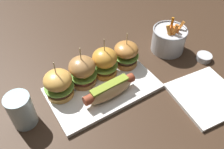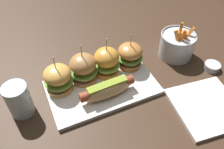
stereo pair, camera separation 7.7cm
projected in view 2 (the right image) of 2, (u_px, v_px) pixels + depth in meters
ground_plane at (102, 89)px, 0.80m from camera, size 3.00×3.00×0.00m
platter_main at (102, 87)px, 0.80m from camera, size 0.36×0.21×0.01m
hot_dog at (107, 89)px, 0.75m from camera, size 0.18×0.06×0.05m
slider_far_left at (58, 78)px, 0.75m from camera, size 0.09×0.09×0.14m
slider_center_left at (83, 68)px, 0.78m from camera, size 0.09×0.09×0.15m
slider_center_right at (107, 61)px, 0.80m from camera, size 0.09×0.09×0.15m
slider_far_right at (130, 55)px, 0.83m from camera, size 0.09×0.09×0.14m
fries_bucket at (177, 45)px, 0.89m from camera, size 0.13×0.13×0.14m
sauce_ramekin at (212, 66)px, 0.87m from camera, size 0.06×0.06×0.02m
side_plate at (207, 106)px, 0.74m from camera, size 0.22×0.22×0.01m
water_glass at (19, 100)px, 0.70m from camera, size 0.07×0.07×0.11m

